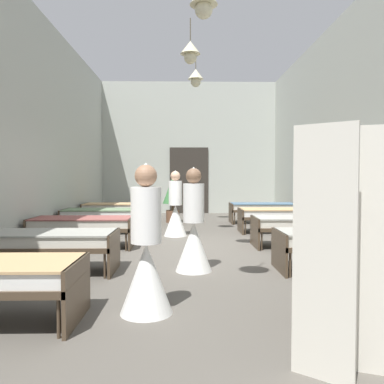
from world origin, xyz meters
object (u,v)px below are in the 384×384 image
(bed_right_row_3, at_px, (279,214))
(bed_left_row_3, at_px, (103,215))
(bed_right_row_1, at_px, (344,240))
(potted_plant, at_px, (173,194))
(nurse_mid_aisle, at_px, (175,213))
(bed_right_row_4, at_px, (263,208))
(bed_left_row_4, at_px, (117,208))
(nurse_far_aisle, at_px, (146,260))
(nurse_near_aisle, at_px, (194,234))
(bed_left_row_2, at_px, (83,225))
(bed_right_row_2, at_px, (303,224))
(bed_left_row_1, at_px, (48,241))

(bed_right_row_3, bearing_deg, bed_left_row_3, 180.00)
(bed_right_row_1, height_order, potted_plant, potted_plant)
(nurse_mid_aisle, distance_m, potted_plant, 2.61)
(potted_plant, bearing_deg, nurse_mid_aisle, -87.00)
(bed_right_row_1, bearing_deg, bed_right_row_4, 90.00)
(bed_right_row_3, xyz_separation_m, bed_left_row_4, (-4.21, 1.90, 0.00))
(bed_right_row_3, xyz_separation_m, nurse_far_aisle, (-2.66, -5.47, 0.09))
(bed_right_row_4, relative_size, nurse_near_aisle, 1.28)
(bed_left_row_4, relative_size, nurse_near_aisle, 1.28)
(bed_right_row_3, relative_size, bed_right_row_4, 1.00)
(bed_right_row_3, bearing_deg, bed_left_row_4, 155.70)
(nurse_near_aisle, bearing_deg, bed_left_row_2, 8.74)
(potted_plant, bearing_deg, bed_left_row_4, -172.79)
(bed_left_row_2, bearing_deg, bed_right_row_1, -24.30)
(bed_right_row_3, relative_size, bed_left_row_4, 1.00)
(nurse_mid_aisle, bearing_deg, bed_left_row_2, -139.74)
(bed_right_row_1, distance_m, bed_right_row_4, 5.70)
(bed_left_row_4, xyz_separation_m, potted_plant, (1.59, 0.20, 0.38))
(bed_right_row_2, relative_size, bed_left_row_4, 1.00)
(bed_left_row_2, distance_m, bed_left_row_3, 1.90)
(bed_right_row_3, relative_size, nurse_mid_aisle, 1.28)
(bed_right_row_1, bearing_deg, bed_left_row_3, 137.92)
(bed_left_row_2, height_order, bed_right_row_2, same)
(bed_right_row_1, height_order, nurse_mid_aisle, nurse_mid_aisle)
(bed_left_row_2, bearing_deg, bed_left_row_1, -90.00)
(bed_right_row_1, relative_size, bed_right_row_2, 1.00)
(bed_left_row_3, bearing_deg, bed_left_row_4, 90.00)
(bed_left_row_2, bearing_deg, bed_left_row_4, 90.00)
(bed_left_row_1, height_order, bed_left_row_4, same)
(bed_left_row_4, distance_m, nurse_near_aisle, 6.03)
(bed_left_row_4, xyz_separation_m, bed_right_row_4, (4.21, 0.00, 0.00))
(bed_left_row_3, bearing_deg, bed_right_row_2, -24.30)
(bed_right_row_2, xyz_separation_m, bed_right_row_4, (0.00, 3.80, 0.00))
(nurse_near_aisle, xyz_separation_m, nurse_mid_aisle, (-0.33, 3.28, 0.00))
(bed_right_row_1, bearing_deg, bed_left_row_1, 180.00)
(nurse_far_aisle, bearing_deg, bed_right_row_4, 116.49)
(bed_right_row_4, xyz_separation_m, nurse_mid_aisle, (-2.48, -2.39, 0.09))
(bed_left_row_1, xyz_separation_m, nurse_mid_aisle, (1.73, 3.31, 0.09))
(bed_right_row_2, height_order, bed_left_row_4, same)
(bed_right_row_2, xyz_separation_m, bed_left_row_3, (-4.21, 1.90, 0.00))
(bed_left_row_3, bearing_deg, bed_right_row_4, 24.30)
(bed_right_row_2, distance_m, nurse_mid_aisle, 2.86)
(bed_left_row_4, height_order, potted_plant, potted_plant)
(bed_right_row_2, xyz_separation_m, bed_right_row_3, (0.00, 1.90, 0.00))
(potted_plant, bearing_deg, nurse_far_aisle, -90.33)
(bed_left_row_1, distance_m, bed_right_row_3, 5.67)
(bed_right_row_2, bearing_deg, potted_plant, 123.20)
(bed_right_row_1, bearing_deg, bed_right_row_2, 90.00)
(bed_left_row_4, distance_m, potted_plant, 1.65)
(bed_left_row_3, height_order, potted_plant, potted_plant)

